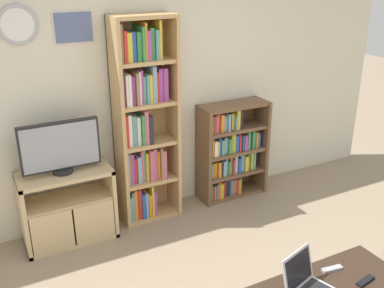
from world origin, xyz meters
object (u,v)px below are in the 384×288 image
at_px(bookshelf_short, 229,151).
at_px(tv_stand, 68,207).
at_px(bookshelf_tall, 143,123).
at_px(remote_far_from_laptop, 332,269).
at_px(laptop, 307,284).
at_px(remote_near_laptop, 365,281).
at_px(television, 60,148).

bearing_deg(bookshelf_short, tv_stand, -177.08).
height_order(bookshelf_tall, remote_far_from_laptop, bookshelf_tall).
height_order(bookshelf_tall, bookshelf_short, bookshelf_tall).
distance_m(bookshelf_short, remote_far_from_laptop, 1.99).
relative_size(laptop, remote_far_from_laptop, 2.34).
xyz_separation_m(remote_near_laptop, remote_far_from_laptop, (-0.11, 0.21, 0.00)).
xyz_separation_m(television, laptop, (1.15, -1.97, -0.49)).
bearing_deg(remote_near_laptop, bookshelf_short, -16.11).
bearing_deg(remote_near_laptop, tv_stand, 27.06).
xyz_separation_m(tv_stand, laptop, (1.15, -1.96, 0.11)).
bearing_deg(remote_near_laptop, remote_far_from_laptop, 18.15).
bearing_deg(bookshelf_short, television, -177.44).
xyz_separation_m(bookshelf_short, laptop, (-0.65, -2.05, -0.07)).
xyz_separation_m(television, remote_far_from_laptop, (1.48, -1.87, -0.54)).
distance_m(television, bookshelf_tall, 0.82).
bearing_deg(tv_stand, laptop, -59.62).
xyz_separation_m(tv_stand, bookshelf_tall, (0.80, 0.09, 0.67)).
bearing_deg(tv_stand, bookshelf_tall, 6.33).
height_order(tv_stand, television, television).
bearing_deg(remote_far_from_laptop, bookshelf_tall, 26.43).
distance_m(tv_stand, remote_near_laptop, 2.60).
distance_m(bookshelf_short, laptop, 2.15).
bearing_deg(remote_far_from_laptop, television, 45.81).
bearing_deg(bookshelf_tall, tv_stand, -173.67).
height_order(laptop, remote_near_laptop, laptop).
height_order(bookshelf_tall, remote_near_laptop, bookshelf_tall).
height_order(television, remote_far_from_laptop, television).
height_order(television, bookshelf_short, television).
distance_m(bookshelf_tall, bookshelf_short, 1.11).
height_order(tv_stand, remote_far_from_laptop, tv_stand).
xyz_separation_m(television, bookshelf_short, (1.81, 0.08, -0.41)).
bearing_deg(tv_stand, remote_near_laptop, -52.60).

